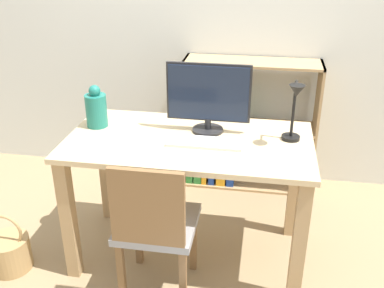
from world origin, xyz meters
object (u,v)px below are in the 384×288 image
object	(u,v)px
chair	(155,224)
desk_lamp	(294,107)
monitor	(208,96)
bookshelf	(224,129)
vase	(96,109)
keyboard	(205,143)
basket	(9,252)

from	to	relation	value
chair	desk_lamp	bearing A→B (deg)	22.75
monitor	bookshelf	world-z (taller)	monitor
vase	chair	size ratio (longest dim) A/B	0.30
keyboard	bookshelf	bearing A→B (deg)	89.09
keyboard	basket	distance (m)	1.31
keyboard	vase	size ratio (longest dim) A/B	1.61
vase	bookshelf	distance (m)	1.13
vase	bookshelf	bearing A→B (deg)	50.64
basket	chair	bearing A→B (deg)	-3.48
chair	monitor	bearing A→B (deg)	59.34
basket	monitor	bearing A→B (deg)	21.87
bookshelf	basket	bearing A→B (deg)	-132.62
vase	basket	size ratio (longest dim) A/B	0.68
keyboard	monitor	bearing A→B (deg)	91.93
chair	bookshelf	size ratio (longest dim) A/B	0.85
vase	basket	distance (m)	0.97
chair	bookshelf	xyz separation A→B (m)	(0.22, 1.26, -0.00)
bookshelf	basket	xyz separation A→B (m)	(-1.11, -1.21, -0.34)
vase	bookshelf	size ratio (longest dim) A/B	0.25
desk_lamp	chair	world-z (taller)	desk_lamp
keyboard	basket	xyz separation A→B (m)	(-1.10, -0.27, -0.67)
keyboard	basket	world-z (taller)	keyboard
desk_lamp	bookshelf	size ratio (longest dim) A/B	0.35
monitor	desk_lamp	xyz separation A→B (m)	(0.46, -0.09, -0.01)
monitor	desk_lamp	world-z (taller)	monitor
vase	basket	world-z (taller)	vase
bookshelf	desk_lamp	bearing A→B (deg)	-63.07
chair	basket	xyz separation A→B (m)	(-0.89, 0.05, -0.34)
monitor	desk_lamp	size ratio (longest dim) A/B	1.37
desk_lamp	chair	bearing A→B (deg)	-148.57
basket	bookshelf	bearing A→B (deg)	47.38
keyboard	chair	bearing A→B (deg)	-122.49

